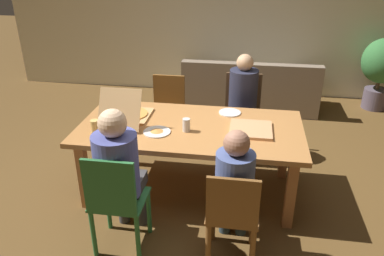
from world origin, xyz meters
name	(u,v)px	position (x,y,z in m)	size (l,w,h in m)	color
ground_plane	(191,190)	(0.00, 0.00, 0.00)	(20.00, 20.00, 0.00)	brown
back_wall	(221,3)	(0.00, 3.13, 1.49)	(7.29, 0.12, 2.98)	#EDE8CA
dining_table	(190,134)	(0.00, 0.00, 0.66)	(2.16, 1.09, 0.74)	#B97A41
chair_0	(116,200)	(-0.44, -0.96, 0.52)	(0.43, 0.40, 0.93)	#2D7039
person_0	(119,167)	(-0.44, -0.83, 0.74)	(0.35, 0.51, 1.25)	#3C3B3C
chair_1	(232,216)	(0.48, -0.95, 0.47)	(0.40, 0.41, 0.88)	brown
person_1	(235,183)	(0.48, -0.81, 0.67)	(0.29, 0.49, 1.15)	#2D3F47
chair_2	(242,109)	(0.48, 1.00, 0.54)	(0.45, 0.42, 0.96)	brown
person_2	(243,99)	(0.48, 0.86, 0.73)	(0.33, 0.49, 1.24)	#3F2C42
chair_3	(167,108)	(-0.44, 0.96, 0.51)	(0.42, 0.45, 0.90)	brown
pizza_box_0	(251,129)	(0.58, -0.01, 0.76)	(0.40, 0.40, 0.03)	tan
pizza_box_1	(128,114)	(-0.65, 0.08, 0.80)	(0.40, 0.60, 0.38)	tan
plate_0	(230,113)	(0.36, 0.38, 0.75)	(0.23, 0.23, 0.01)	white
plate_1	(157,132)	(-0.29, -0.19, 0.75)	(0.26, 0.26, 0.03)	white
drinking_glass_0	(95,127)	(-0.84, -0.30, 0.81)	(0.08, 0.08, 0.14)	#E7C168
drinking_glass_1	(186,125)	(-0.02, -0.12, 0.81)	(0.07, 0.07, 0.13)	silver
couch	(250,91)	(0.55, 2.40, 0.28)	(2.04, 0.81, 0.79)	gray
potted_plant	(382,66)	(2.51, 2.67, 0.68)	(0.62, 0.62, 1.10)	#5A4E5A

